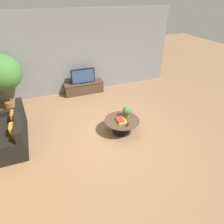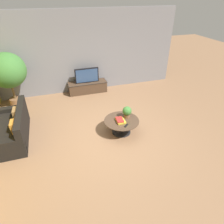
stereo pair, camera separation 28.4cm
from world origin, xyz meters
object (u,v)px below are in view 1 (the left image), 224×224
at_px(media_console, 84,88).
at_px(television, 83,76).
at_px(potted_palm_tall, 3,74).
at_px(potted_plant_tabletop, 127,111).
at_px(coffee_table, 122,124).
at_px(couch_by_wall, 11,133).

distance_m(media_console, television, 0.48).
bearing_deg(potted_palm_tall, potted_plant_tabletop, -37.66).
bearing_deg(coffee_table, media_console, 97.26).
bearing_deg(television, potted_plant_tabletop, -78.55).
bearing_deg(potted_palm_tall, media_console, 7.37).
relative_size(coffee_table, couch_by_wall, 0.54).
height_order(television, potted_plant_tabletop, television).
xyz_separation_m(coffee_table, couch_by_wall, (-2.91, 0.65, -0.00)).
distance_m(coffee_table, potted_palm_tall, 4.05).
bearing_deg(potted_palm_tall, couch_by_wall, -87.77).
relative_size(couch_by_wall, potted_palm_tall, 0.97).
bearing_deg(potted_plant_tabletop, television, 101.45).
height_order(television, couch_by_wall, television).
bearing_deg(couch_by_wall, potted_palm_tall, -177.77).
bearing_deg(coffee_table, potted_palm_tall, 139.37).
relative_size(television, coffee_table, 0.93).
xyz_separation_m(television, potted_palm_tall, (-2.62, -0.34, 0.57)).
bearing_deg(media_console, potted_palm_tall, -172.63).
bearing_deg(potted_plant_tabletop, coffee_table, -151.67).
bearing_deg(potted_plant_tabletop, potted_palm_tall, 142.34).
distance_m(couch_by_wall, potted_palm_tall, 2.15).
height_order(media_console, potted_palm_tall, potted_palm_tall).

